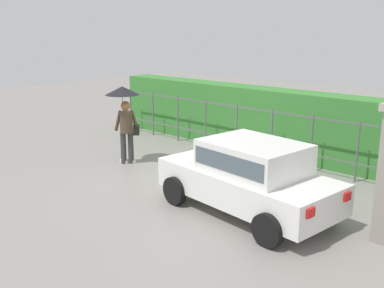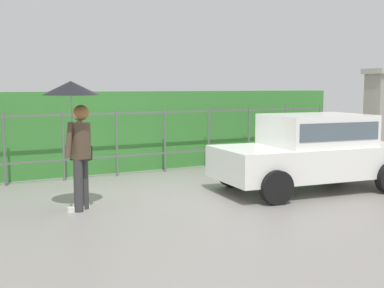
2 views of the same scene
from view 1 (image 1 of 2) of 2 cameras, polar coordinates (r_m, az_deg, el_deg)
ground_plane at (r=11.10m, az=-1.70°, el=-4.36°), size 40.00×40.00×0.00m
car at (r=8.89m, az=7.35°, el=-3.86°), size 3.88×2.19×1.48m
pedestrian at (r=12.14m, az=-8.61°, el=4.61°), size 0.91×0.91×2.10m
fence_section at (r=12.69m, az=7.85°, el=1.79°), size 10.86×0.05×1.50m
hedge_row at (r=13.36m, az=9.99°, el=2.89°), size 11.81×0.90×1.90m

